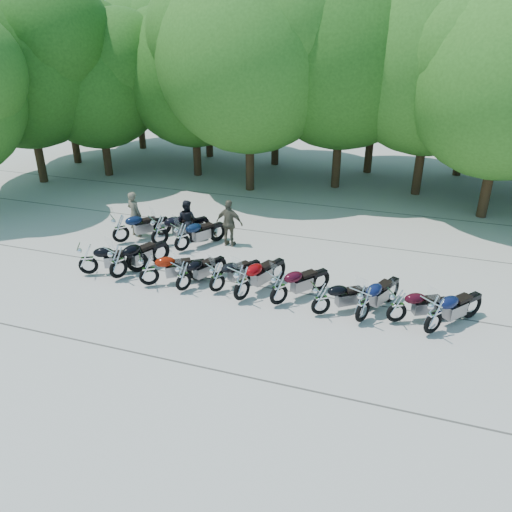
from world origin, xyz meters
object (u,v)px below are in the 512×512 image
(motorcycle_6, at_px, (279,287))
(rider_0, at_px, (134,214))
(motorcycle_10, at_px, (434,314))
(motorcycle_8, at_px, (363,303))
(motorcycle_2, at_px, (149,269))
(motorcycle_7, at_px, (321,298))
(rider_1, at_px, (187,220))
(motorcycle_5, at_px, (242,282))
(motorcycle_0, at_px, (87,259))
(motorcycle_1, at_px, (118,261))
(motorcycle_13, at_px, (182,236))
(motorcycle_9, at_px, (397,305))
(motorcycle_12, at_px, (159,230))
(motorcycle_11, at_px, (120,228))
(rider_2, at_px, (229,223))
(motorcycle_3, at_px, (183,275))
(motorcycle_4, at_px, (217,277))

(motorcycle_6, height_order, rider_0, rider_0)
(motorcycle_6, relative_size, motorcycle_10, 0.96)
(motorcycle_8, bearing_deg, motorcycle_2, 24.06)
(motorcycle_7, distance_m, motorcycle_10, 3.16)
(motorcycle_8, bearing_deg, rider_1, -4.01)
(motorcycle_5, xyz_separation_m, rider_1, (-3.71, 3.90, 0.15))
(motorcycle_2, height_order, motorcycle_7, motorcycle_2)
(motorcycle_0, distance_m, motorcycle_1, 1.15)
(motorcycle_10, height_order, motorcycle_13, motorcycle_10)
(motorcycle_9, relative_size, motorcycle_10, 0.90)
(motorcycle_6, xyz_separation_m, motorcycle_7, (1.34, -0.16, -0.05))
(motorcycle_12, bearing_deg, rider_1, -88.24)
(motorcycle_11, bearing_deg, motorcycle_5, -161.83)
(motorcycle_13, bearing_deg, rider_2, -110.87)
(motorcycle_7, height_order, motorcycle_13, motorcycle_13)
(motorcycle_9, bearing_deg, motorcycle_10, -134.19)
(motorcycle_7, distance_m, rider_2, 5.92)
(motorcycle_3, relative_size, motorcycle_7, 0.99)
(motorcycle_9, xyz_separation_m, rider_1, (-8.38, 3.66, 0.22))
(motorcycle_7, height_order, motorcycle_11, motorcycle_11)
(motorcycle_0, distance_m, motorcycle_9, 10.25)
(motorcycle_1, height_order, motorcycle_2, motorcycle_1)
(motorcycle_1, bearing_deg, motorcycle_0, 27.46)
(motorcycle_7, bearing_deg, rider_0, 31.49)
(motorcycle_4, xyz_separation_m, rider_1, (-2.78, 3.64, 0.24))
(motorcycle_3, height_order, rider_0, rider_0)
(motorcycle_2, relative_size, motorcycle_9, 1.07)
(motorcycle_1, xyz_separation_m, motorcycle_7, (6.95, -0.11, -0.09))
(motorcycle_5, height_order, motorcycle_9, motorcycle_5)
(rider_0, bearing_deg, motorcycle_1, 130.16)
(motorcycle_5, relative_size, rider_0, 1.29)
(motorcycle_4, distance_m, motorcycle_12, 4.39)
(motorcycle_10, xyz_separation_m, motorcycle_11, (-11.66, 2.73, -0.00))
(motorcycle_11, bearing_deg, motorcycle_10, -150.91)
(motorcycle_10, bearing_deg, motorcycle_5, 38.54)
(motorcycle_7, bearing_deg, motorcycle_5, 53.73)
(motorcycle_3, bearing_deg, motorcycle_0, 25.46)
(motorcycle_2, xyz_separation_m, motorcycle_11, (-2.79, 2.75, 0.02))
(motorcycle_9, xyz_separation_m, motorcycle_13, (-8.05, 2.49, 0.05))
(rider_1, bearing_deg, motorcycle_9, 164.63)
(motorcycle_9, distance_m, motorcycle_12, 9.47)
(motorcycle_2, xyz_separation_m, motorcycle_8, (6.94, 0.01, 0.02))
(motorcycle_6, bearing_deg, motorcycle_5, 42.59)
(motorcycle_7, bearing_deg, motorcycle_6, 48.13)
(motorcycle_10, distance_m, rider_2, 8.52)
(motorcycle_1, relative_size, motorcycle_3, 1.16)
(motorcycle_3, bearing_deg, motorcycle_12, -24.94)
(motorcycle_1, height_order, motorcycle_6, motorcycle_1)
(motorcycle_1, xyz_separation_m, rider_0, (-1.43, 3.53, 0.25))
(motorcycle_4, bearing_deg, motorcycle_10, -149.55)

